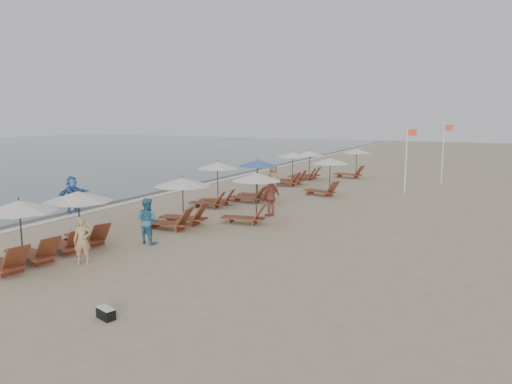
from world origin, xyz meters
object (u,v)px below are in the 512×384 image
at_px(lounger_station_6, 306,165).
at_px(lounger_station_0, 16,235).
at_px(inland_station_1, 326,172).
at_px(waterline_walker, 72,194).
at_px(lounger_station_5, 289,170).
at_px(beachgoer_far_b, 273,179).
at_px(lounger_station_1, 75,218).
at_px(lounger_station_2, 178,202).
at_px(beachgoer_near, 82,240).
at_px(inland_station_2, 352,161).
at_px(duffel_bag, 106,313).
at_px(lounger_station_3, 214,184).
at_px(lounger_station_4, 254,181).
at_px(flag_pole_near, 407,156).
at_px(beachgoer_far_a, 271,197).
at_px(beachgoer_mid_a, 147,221).
at_px(inland_station_0, 251,192).

bearing_deg(lounger_station_6, lounger_station_0, -91.67).
xyz_separation_m(inland_station_1, waterline_walker, (-9.50, -10.40, -0.49)).
xyz_separation_m(lounger_station_5, beachgoer_far_b, (0.47, -3.67, -0.17)).
height_order(lounger_station_1, waterline_walker, lounger_station_1).
distance_m(lounger_station_2, inland_station_1, 11.15).
xyz_separation_m(lounger_station_0, lounger_station_2, (1.26, 6.82, 0.03)).
distance_m(lounger_station_2, beachgoer_near, 5.63).
height_order(lounger_station_2, inland_station_1, inland_station_1).
bearing_deg(inland_station_2, lounger_station_6, -140.82).
xyz_separation_m(lounger_station_6, duffel_bag, (4.52, -25.70, -0.89)).
xyz_separation_m(beachgoer_near, waterline_walker, (-6.75, 5.96, 0.13)).
relative_size(lounger_station_3, lounger_station_4, 0.98).
relative_size(waterline_walker, flag_pole_near, 0.44).
xyz_separation_m(lounger_station_0, waterline_walker, (-5.22, 7.16, -0.16)).
bearing_deg(duffel_bag, beachgoer_near, 141.57).
bearing_deg(inland_station_2, lounger_station_2, -96.70).
distance_m(beachgoer_far_a, waterline_walker, 9.70).
bearing_deg(lounger_station_5, inland_station_2, 63.52).
distance_m(lounger_station_2, lounger_station_5, 13.75).
relative_size(beachgoer_mid_a, flag_pole_near, 0.42).
bearing_deg(inland_station_1, lounger_station_1, -105.91).
height_order(lounger_station_4, flag_pole_near, flag_pole_near).
relative_size(lounger_station_2, lounger_station_6, 1.11).
bearing_deg(inland_station_1, lounger_station_5, 140.11).
height_order(inland_station_2, waterline_walker, inland_station_2).
xyz_separation_m(beachgoer_far_a, duffel_bag, (1.35, -12.29, -0.80)).
xyz_separation_m(inland_station_1, beachgoer_far_b, (-3.12, -0.67, -0.49)).
distance_m(beachgoer_mid_a, duffel_bag, 6.82).
bearing_deg(lounger_station_1, flag_pole_near, 64.98).
bearing_deg(inland_station_0, waterline_walker, -169.22).
bearing_deg(lounger_station_6, lounger_station_4, -86.60).
height_order(lounger_station_2, beachgoer_far_a, lounger_station_2).
distance_m(lounger_station_2, beachgoer_far_a, 4.56).
bearing_deg(lounger_station_3, inland_station_1, 55.37).
xyz_separation_m(lounger_station_1, beachgoer_far_b, (1.20, 14.48, -0.23)).
distance_m(lounger_station_4, lounger_station_5, 6.62).
bearing_deg(duffel_bag, inland_station_1, 92.80).
bearing_deg(lounger_station_4, lounger_station_5, 95.22).
bearing_deg(beachgoer_far_b, duffel_bag, -129.14).
height_order(beachgoer_far_a, waterline_walker, beachgoer_far_a).
relative_size(lounger_station_2, beachgoer_far_a, 1.49).
distance_m(lounger_station_2, lounger_station_4, 7.14).
height_order(lounger_station_2, lounger_station_5, lounger_station_5).
distance_m(lounger_station_3, beachgoer_far_a, 3.85).
height_order(lounger_station_3, beachgoer_mid_a, lounger_station_3).
bearing_deg(beachgoer_near, waterline_walker, 100.37).
bearing_deg(lounger_station_6, beachgoer_mid_a, -86.87).
bearing_deg(inland_station_2, waterline_walker, -114.62).
height_order(waterline_walker, duffel_bag, waterline_walker).
relative_size(beachgoer_near, beachgoer_mid_a, 0.89).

